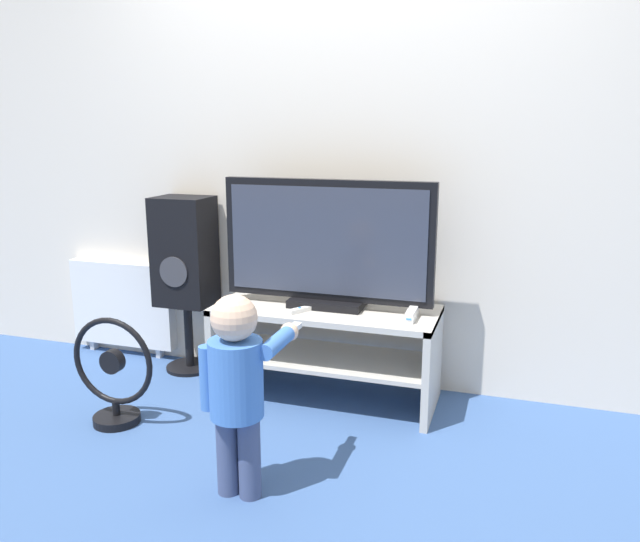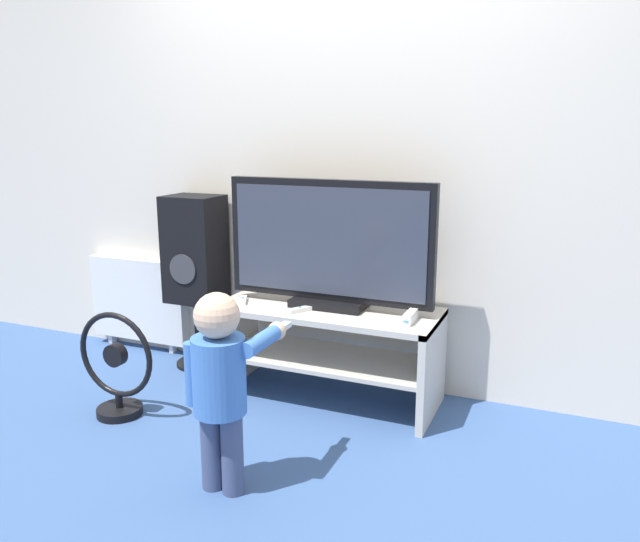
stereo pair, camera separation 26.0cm
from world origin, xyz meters
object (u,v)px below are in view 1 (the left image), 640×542
at_px(remote_secondary, 300,310).
at_px(child, 238,379).
at_px(speaker_tower, 185,257).
at_px(floor_fan, 114,376).
at_px(radiator, 123,304).
at_px(game_console, 412,314).
at_px(remote_primary, 239,302).
at_px(television, 327,245).

height_order(remote_secondary, child, child).
distance_m(remote_secondary, speaker_tower, 0.85).
height_order(floor_fan, radiator, radiator).
bearing_deg(game_console, speaker_tower, 171.30).
distance_m(remote_secondary, radiator, 1.37).
relative_size(remote_primary, floor_fan, 0.25).
relative_size(game_console, child, 0.20).
bearing_deg(radiator, television, -9.20).
bearing_deg(remote_secondary, game_console, 5.63).
bearing_deg(speaker_tower, game_console, -8.70).
distance_m(remote_primary, speaker_tower, 0.52).
distance_m(remote_secondary, floor_fan, 0.95).
height_order(game_console, radiator, radiator).
xyz_separation_m(remote_secondary, child, (0.05, -0.83, -0.03)).
relative_size(game_console, radiator, 0.24).
xyz_separation_m(remote_primary, radiator, (-0.96, 0.33, -0.19)).
bearing_deg(game_console, remote_secondary, -174.37).
height_order(remote_primary, speaker_tower, speaker_tower).
bearing_deg(speaker_tower, floor_fan, -89.23).
bearing_deg(speaker_tower, child, -52.29).
height_order(television, child, television).
relative_size(remote_primary, speaker_tower, 0.13).
bearing_deg(speaker_tower, remote_secondary, -18.24).
bearing_deg(remote_primary, speaker_tower, 153.50).
bearing_deg(radiator, remote_secondary, -15.71).
height_order(remote_primary, child, child).
bearing_deg(radiator, floor_fan, -57.74).
distance_m(floor_fan, radiator, 0.99).
bearing_deg(television, child, -92.97).
height_order(television, remote_secondary, television).
bearing_deg(television, game_console, -10.62).
relative_size(child, radiator, 1.16).
bearing_deg(remote_secondary, child, -86.57).
relative_size(game_console, remote_secondary, 1.29).
bearing_deg(remote_primary, television, 12.35).
distance_m(speaker_tower, floor_fan, 0.85).
bearing_deg(floor_fan, radiator, 122.26).
height_order(television, speaker_tower, television).
height_order(remote_primary, floor_fan, floor_fan).
height_order(speaker_tower, radiator, speaker_tower).
height_order(child, floor_fan, child).
height_order(game_console, floor_fan, game_console).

